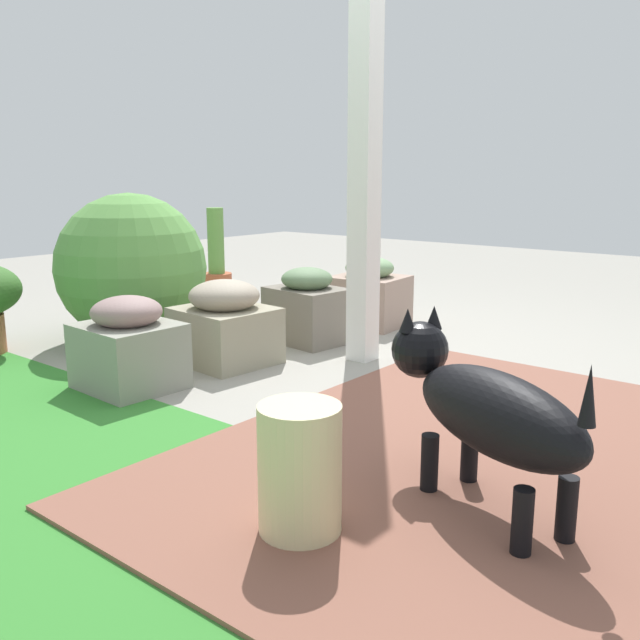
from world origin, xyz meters
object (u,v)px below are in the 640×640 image
object	(u,v)px
porch_pillar	(365,115)
round_shrub	(132,268)
stone_planter_far	(129,346)
ceramic_urn	(300,472)
stone_planter_mid	(225,324)
stone_planter_near	(307,308)
dog	(484,406)
terracotta_pot_tall	(217,273)
stone_planter_nearest	(369,294)

from	to	relation	value
porch_pillar	round_shrub	xyz separation A→B (m)	(1.30, 0.51, -0.83)
stone_planter_far	ceramic_urn	size ratio (longest dim) A/B	1.19
stone_planter_mid	round_shrub	xyz separation A→B (m)	(0.78, 0.01, 0.23)
round_shrub	ceramic_urn	distance (m)	2.50
porch_pillar	stone_planter_near	bearing A→B (deg)	-12.98
porch_pillar	stone_planter_mid	size ratio (longest dim) A/B	5.01
stone_planter_near	dog	bearing A→B (deg)	143.86
porch_pillar	stone_planter_far	distance (m)	1.62
stone_planter_far	dog	xyz separation A→B (m)	(-1.80, 0.06, 0.12)
stone_planter_near	round_shrub	size ratio (longest dim) A/B	0.55
terracotta_pot_tall	ceramic_urn	bearing A→B (deg)	141.24
stone_planter_far	ceramic_urn	distance (m)	1.57
terracotta_pot_tall	ceramic_urn	distance (m)	3.36
round_shrub	dog	distance (m)	2.63
stone_planter_nearest	ceramic_urn	xyz separation A→B (m)	(-1.40, 2.32, -0.02)
stone_planter_nearest	stone_planter_mid	xyz separation A→B (m)	(0.06, 1.22, -0.00)
stone_planter_nearest	stone_planter_mid	distance (m)	1.22
stone_planter_nearest	stone_planter_near	xyz separation A→B (m)	(0.02, 0.60, 0.00)
porch_pillar	stone_planter_nearest	bearing A→B (deg)	-57.29
round_shrub	terracotta_pot_tall	size ratio (longest dim) A/B	1.19
dog	ceramic_urn	xyz separation A→B (m)	(0.32, 0.45, -0.14)
stone_planter_near	terracotta_pot_tall	size ratio (longest dim) A/B	0.65
porch_pillar	stone_planter_near	size ratio (longest dim) A/B	5.28
stone_planter_near	dog	world-z (taller)	dog
porch_pillar	terracotta_pot_tall	distance (m)	2.02
stone_planter_nearest	round_shrub	distance (m)	1.50
stone_planter_nearest	ceramic_urn	distance (m)	2.71
porch_pillar	stone_planter_mid	bearing A→B (deg)	44.01
porch_pillar	stone_planter_nearest	distance (m)	1.36
stone_planter_nearest	round_shrub	size ratio (longest dim) A/B	0.55
porch_pillar	stone_planter_near	distance (m)	1.17
round_shrub	terracotta_pot_tall	world-z (taller)	round_shrub
porch_pillar	stone_planter_near	world-z (taller)	porch_pillar
dog	stone_planter_nearest	bearing A→B (deg)	-47.53
ceramic_urn	dog	bearing A→B (deg)	-125.36
porch_pillar	stone_planter_mid	world-z (taller)	porch_pillar
stone_planter_near	stone_planter_far	size ratio (longest dim) A/B	1.07
stone_planter_nearest	dog	distance (m)	2.54
stone_planter_far	dog	size ratio (longest dim) A/B	0.57
stone_planter_nearest	terracotta_pot_tall	distance (m)	1.24
stone_planter_nearest	dog	xyz separation A→B (m)	(-1.71, 1.87, 0.12)
stone_planter_nearest	stone_planter_near	distance (m)	0.61
stone_planter_near	dog	xyz separation A→B (m)	(-1.73, 1.27, 0.12)
terracotta_pot_tall	dog	xyz separation A→B (m)	(-2.94, 1.66, 0.06)
porch_pillar	dog	world-z (taller)	porch_pillar
terracotta_pot_tall	stone_planter_nearest	bearing A→B (deg)	-170.10
stone_planter_near	ceramic_urn	xyz separation A→B (m)	(-1.42, 1.71, -0.02)
stone_planter_mid	stone_planter_near	bearing A→B (deg)	-93.86
round_shrub	ceramic_urn	size ratio (longest dim) A/B	2.31
terracotta_pot_tall	ceramic_urn	size ratio (longest dim) A/B	1.95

